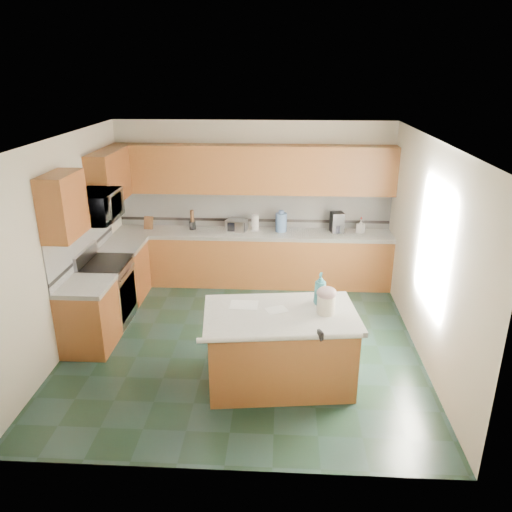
{
  "coord_description": "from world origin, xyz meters",
  "views": [
    {
      "loc": [
        0.5,
        -5.89,
        3.5
      ],
      "look_at": [
        0.15,
        0.35,
        1.12
      ],
      "focal_mm": 35.0,
      "sensor_mm": 36.0,
      "label": 1
    }
  ],
  "objects_px": {
    "island_top": "(281,315)",
    "treat_jar": "(326,304)",
    "toaster_oven": "(237,225)",
    "soap_bottle_island": "(320,289)",
    "island_base": "(280,350)",
    "coffee_maker": "(337,222)",
    "knife_block": "(149,223)"
  },
  "relations": [
    {
      "from": "treat_jar",
      "to": "knife_block",
      "type": "distance_m",
      "value": 4.02
    },
    {
      "from": "treat_jar",
      "to": "island_top",
      "type": "bearing_deg",
      "value": -161.98
    },
    {
      "from": "knife_block",
      "to": "coffee_maker",
      "type": "height_order",
      "value": "coffee_maker"
    },
    {
      "from": "soap_bottle_island",
      "to": "toaster_oven",
      "type": "bearing_deg",
      "value": 129.36
    },
    {
      "from": "soap_bottle_island",
      "to": "toaster_oven",
      "type": "distance_m",
      "value": 2.96
    },
    {
      "from": "island_base",
      "to": "coffee_maker",
      "type": "relative_size",
      "value": 4.81
    },
    {
      "from": "knife_block",
      "to": "toaster_oven",
      "type": "height_order",
      "value": "knife_block"
    },
    {
      "from": "knife_block",
      "to": "coffee_maker",
      "type": "xyz_separation_m",
      "value": [
        3.16,
        0.03,
        0.06
      ]
    },
    {
      "from": "coffee_maker",
      "to": "island_top",
      "type": "bearing_deg",
      "value": -117.03
    },
    {
      "from": "island_top",
      "to": "toaster_oven",
      "type": "relative_size",
      "value": 5.25
    },
    {
      "from": "soap_bottle_island",
      "to": "toaster_oven",
      "type": "xyz_separation_m",
      "value": [
        -1.22,
        2.69,
        -0.1
      ]
    },
    {
      "from": "island_base",
      "to": "island_top",
      "type": "height_order",
      "value": "island_top"
    },
    {
      "from": "toaster_oven",
      "to": "soap_bottle_island",
      "type": "bearing_deg",
      "value": -48.31
    },
    {
      "from": "soap_bottle_island",
      "to": "coffee_maker",
      "type": "bearing_deg",
      "value": 95.7
    },
    {
      "from": "island_base",
      "to": "toaster_oven",
      "type": "relative_size",
      "value": 4.94
    },
    {
      "from": "island_top",
      "to": "soap_bottle_island",
      "type": "height_order",
      "value": "soap_bottle_island"
    },
    {
      "from": "island_base",
      "to": "treat_jar",
      "type": "distance_m",
      "value": 0.78
    },
    {
      "from": "toaster_oven",
      "to": "coffee_maker",
      "type": "bearing_deg",
      "value": 18.44
    },
    {
      "from": "island_base",
      "to": "island_top",
      "type": "distance_m",
      "value": 0.46
    },
    {
      "from": "island_top",
      "to": "knife_block",
      "type": "relative_size",
      "value": 7.71
    },
    {
      "from": "treat_jar",
      "to": "island_base",
      "type": "bearing_deg",
      "value": -161.98
    },
    {
      "from": "knife_block",
      "to": "toaster_oven",
      "type": "relative_size",
      "value": 0.68
    },
    {
      "from": "island_top",
      "to": "treat_jar",
      "type": "relative_size",
      "value": 8.09
    },
    {
      "from": "treat_jar",
      "to": "toaster_oven",
      "type": "xyz_separation_m",
      "value": [
        -1.27,
        2.92,
        -0.01
      ]
    },
    {
      "from": "island_top",
      "to": "treat_jar",
      "type": "xyz_separation_m",
      "value": [
        0.5,
        0.02,
        0.14
      ]
    },
    {
      "from": "island_base",
      "to": "island_top",
      "type": "relative_size",
      "value": 0.94
    },
    {
      "from": "knife_block",
      "to": "toaster_oven",
      "type": "bearing_deg",
      "value": 7.53
    },
    {
      "from": "treat_jar",
      "to": "soap_bottle_island",
      "type": "height_order",
      "value": "soap_bottle_island"
    },
    {
      "from": "treat_jar",
      "to": "soap_bottle_island",
      "type": "distance_m",
      "value": 0.24
    },
    {
      "from": "treat_jar",
      "to": "coffee_maker",
      "type": "xyz_separation_m",
      "value": [
        0.4,
        2.95,
        0.06
      ]
    },
    {
      "from": "island_base",
      "to": "soap_bottle_island",
      "type": "xyz_separation_m",
      "value": [
        0.45,
        0.24,
        0.68
      ]
    },
    {
      "from": "island_base",
      "to": "treat_jar",
      "type": "bearing_deg",
      "value": -4.1
    }
  ]
}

